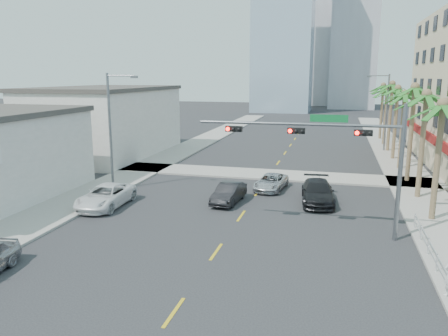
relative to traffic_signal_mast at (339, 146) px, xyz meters
The scene contains 23 objects.
ground 11.06m from the traffic_signal_mast, 126.03° to the right, with size 260.00×260.00×0.00m, color #262628.
sidewalk_right 14.44m from the traffic_signal_mast, 62.71° to the left, with size 4.00×120.00×0.15m, color gray.
sidewalk_left 22.05m from the traffic_signal_mast, 145.89° to the left, with size 4.00×120.00×0.15m, color gray.
sidewalk_cross 15.99m from the traffic_signal_mast, 112.38° to the left, with size 80.00×4.00×0.15m, color gray.
building_left_far 32.30m from the traffic_signal_mast, 141.59° to the left, with size 11.00×18.00×7.20m, color beige.
tower_far_left 90.14m from the traffic_signal_mast, 99.00° to the left, with size 14.00×14.00×48.00m, color #99B2C6.
tower_far_center 118.45m from the traffic_signal_mast, 94.29° to the left, with size 16.00×16.00×42.00m, color #ADADB2.
traffic_signal_mast is the anchor object (origin of this frame).
palm_tree_0 7.37m from the traffic_signal_mast, 34.84° to the left, with size 4.80×4.80×7.80m.
palm_tree_1 11.18m from the traffic_signal_mast, 57.84° to the left, with size 4.80×4.80×8.16m.
palm_tree_2 15.81m from the traffic_signal_mast, 68.07° to the left, with size 4.80×4.80×8.52m.
palm_tree_3 20.59m from the traffic_signal_mast, 73.51° to the left, with size 4.80×4.80×7.80m.
palm_tree_4 25.63m from the traffic_signal_mast, 76.83° to the left, with size 4.80×4.80×8.16m.
palm_tree_5 30.72m from the traffic_signal_mast, 79.05° to the left, with size 4.80×4.80×8.52m.
palm_tree_6 35.78m from the traffic_signal_mast, 80.63° to the left, with size 4.80×4.80×7.80m.
palm_tree_7 40.93m from the traffic_signal_mast, 81.82° to the left, with size 4.80×4.80×8.16m.
streetlight_left 17.84m from the traffic_signal_mast, 160.18° to the left, with size 2.55×0.25×9.00m.
streetlight_right 30.50m from the traffic_signal_mast, 80.16° to the left, with size 2.55×0.25×9.00m.
guardrail 6.59m from the traffic_signal_mast, 23.39° to the right, with size 0.08×8.08×1.00m.
car_parked_far 15.88m from the traffic_signal_mast, behind, with size 2.47×5.36×1.49m, color white.
car_lane_left 9.76m from the traffic_signal_mast, 146.59° to the left, with size 1.46×4.18×1.38m, color black.
car_lane_center 11.26m from the traffic_signal_mast, 118.46° to the left, with size 2.02×4.37×1.22m, color silver.
car_lane_right 7.74m from the traffic_signal_mast, 100.83° to the left, with size 2.17×5.34×1.55m, color black.
Camera 1 is at (5.60, -16.09, 8.79)m, focal length 35.00 mm.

